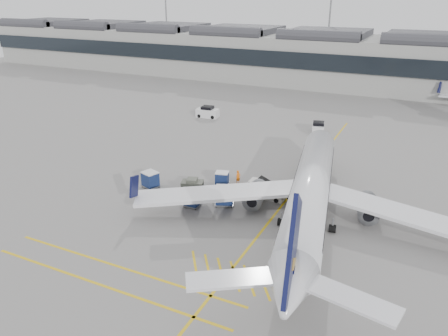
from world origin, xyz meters
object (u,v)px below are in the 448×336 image
at_px(airliner_main, 310,193).
at_px(ramp_agent_b, 225,194).
at_px(baggage_cart_a, 222,178).
at_px(ramp_agent_a, 238,177).
at_px(pushback_tug, 192,185).
at_px(belt_loader, 264,191).

xyz_separation_m(airliner_main, ramp_agent_b, (-9.10, 0.22, -2.05)).
bearing_deg(baggage_cart_a, ramp_agent_a, 25.84).
height_order(airliner_main, ramp_agent_a, airliner_main).
bearing_deg(airliner_main, pushback_tug, 164.07).
xyz_separation_m(baggage_cart_a, pushback_tug, (-2.49, -2.50, -0.28)).
bearing_deg(ramp_agent_b, airliner_main, 143.51).
bearing_deg(airliner_main, belt_loader, 141.04).
xyz_separation_m(baggage_cart_a, ramp_agent_b, (2.06, -3.53, 0.01)).
distance_m(ramp_agent_a, pushback_tug, 5.45).
distance_m(airliner_main, belt_loader, 6.93).
relative_size(belt_loader, ramp_agent_a, 3.27).
xyz_separation_m(ramp_agent_a, ramp_agent_b, (0.60, -4.78, 0.08)).
bearing_deg(ramp_agent_b, pushback_tug, -47.83).
bearing_deg(pushback_tug, ramp_agent_a, 24.03).
bearing_deg(belt_loader, ramp_agent_a, 155.07).
relative_size(ramp_agent_a, ramp_agent_b, 0.91).
bearing_deg(baggage_cart_a, airliner_main, -33.39).
distance_m(baggage_cart_a, ramp_agent_a, 1.92).
bearing_deg(airliner_main, ramp_agent_a, 142.01).
relative_size(airliner_main, ramp_agent_a, 23.01).
bearing_deg(belt_loader, ramp_agent_b, -138.36).
relative_size(baggage_cart_a, pushback_tug, 0.66).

